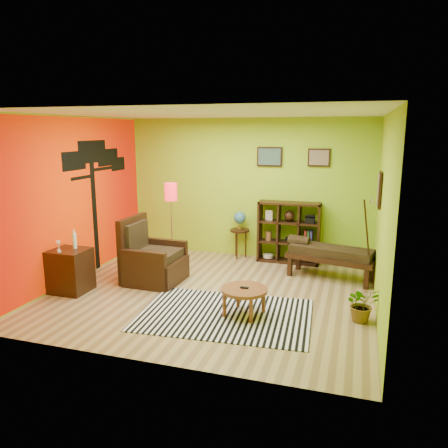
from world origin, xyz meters
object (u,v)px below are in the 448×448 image
(bench, at_px, (329,254))
(potted_plant, at_px, (362,308))
(coffee_table, at_px, (244,292))
(globe_table, at_px, (240,223))
(floor_lamp, at_px, (171,199))
(cube_shelf, at_px, (289,233))
(side_cabinet, at_px, (70,270))
(armchair, at_px, (151,262))

(bench, distance_m, potted_plant, 1.79)
(coffee_table, height_order, globe_table, globe_table)
(coffee_table, xyz_separation_m, floor_lamp, (-1.89, 1.79, 0.95))
(floor_lamp, bearing_deg, globe_table, 41.66)
(floor_lamp, xyz_separation_m, cube_shelf, (2.08, 0.93, -0.70))
(floor_lamp, distance_m, potted_plant, 3.94)
(cube_shelf, height_order, bench, cube_shelf)
(cube_shelf, bearing_deg, side_cabinet, -139.67)
(coffee_table, distance_m, floor_lamp, 2.77)
(coffee_table, relative_size, potted_plant, 1.32)
(coffee_table, xyz_separation_m, side_cabinet, (-2.92, 0.08, 0.01))
(side_cabinet, xyz_separation_m, potted_plant, (4.50, 0.22, -0.16))
(globe_table, xyz_separation_m, potted_plant, (2.40, -2.45, -0.53))
(armchair, height_order, side_cabinet, armchair)
(armchair, bearing_deg, floor_lamp, 89.49)
(side_cabinet, bearing_deg, armchair, 39.43)
(armchair, bearing_deg, globe_table, 59.42)
(globe_table, distance_m, bench, 2.00)
(side_cabinet, bearing_deg, bench, 25.71)
(potted_plant, bearing_deg, side_cabinet, -177.26)
(globe_table, relative_size, potted_plant, 1.93)
(coffee_table, distance_m, armchair, 2.11)
(coffee_table, bearing_deg, floor_lamp, 136.57)
(coffee_table, height_order, floor_lamp, floor_lamp)
(cube_shelf, distance_m, potted_plant, 2.82)
(cube_shelf, distance_m, bench, 1.12)
(coffee_table, bearing_deg, cube_shelf, 85.91)
(floor_lamp, relative_size, potted_plant, 3.23)
(floor_lamp, relative_size, bench, 1.01)
(armchair, distance_m, side_cabinet, 1.32)
(globe_table, xyz_separation_m, cube_shelf, (1.01, -0.02, -0.12))
(cube_shelf, relative_size, potted_plant, 2.42)
(bench, bearing_deg, coffee_table, -117.06)
(cube_shelf, bearing_deg, globe_table, 178.87)
(bench, bearing_deg, potted_plant, -71.00)
(potted_plant, bearing_deg, armchair, 169.82)
(armchair, relative_size, bench, 0.70)
(coffee_table, distance_m, globe_table, 2.89)
(armchair, height_order, potted_plant, armchair)
(globe_table, bearing_deg, armchair, -120.58)
(side_cabinet, height_order, cube_shelf, cube_shelf)
(globe_table, bearing_deg, potted_plant, -45.55)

